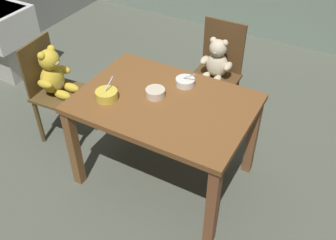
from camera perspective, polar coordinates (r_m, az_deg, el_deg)
name	(u,v)px	position (r m, az deg, el deg)	size (l,w,h in m)	color
ground_plane	(165,176)	(3.01, -0.47, -8.30)	(5.20, 5.20, 0.04)	#565B4D
dining_table	(164,113)	(2.58, -0.54, 1.01)	(1.15, 0.81, 0.70)	brown
teddy_chair_far_center	(216,67)	(3.23, 7.14, 7.78)	(0.39, 0.39, 0.88)	brown
teddy_chair_near_left	(54,80)	(3.13, -16.48, 5.67)	(0.41, 0.40, 0.85)	brown
porridge_bowl_yellow_near_left	(107,95)	(2.55, -9.07, 3.71)	(0.15, 0.16, 0.13)	yellow
porridge_bowl_cream_center	(155,93)	(2.55, -1.90, 4.06)	(0.13, 0.13, 0.06)	beige
porridge_bowl_white_far_center	(185,82)	(2.66, 2.56, 5.68)	(0.14, 0.13, 0.11)	white
sink_basin	(4,34)	(4.15, -23.04, 11.63)	(0.45, 0.49, 0.72)	#B7B2A8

